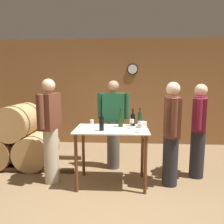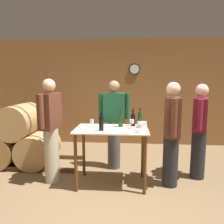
% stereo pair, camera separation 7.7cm
% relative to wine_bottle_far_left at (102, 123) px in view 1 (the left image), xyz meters
% --- Properties ---
extents(ground_plane, '(14.00, 14.00, 0.00)m').
position_rel_wine_bottle_far_left_xyz_m(ground_plane, '(0.21, -0.33, -1.04)').
color(ground_plane, brown).
extents(back_wall, '(8.40, 0.08, 2.70)m').
position_rel_wine_bottle_far_left_xyz_m(back_wall, '(0.22, 2.46, 0.31)').
color(back_wall, brown).
rests_on(back_wall, ground_plane).
extents(barrel_rack, '(2.29, 0.84, 1.23)m').
position_rel_wine_bottle_far_left_xyz_m(barrel_rack, '(-1.71, 0.84, -0.53)').
color(barrel_rack, '#4C331E').
rests_on(barrel_rack, ground_plane).
extents(tasting_table, '(1.15, 0.69, 0.93)m').
position_rel_wine_bottle_far_left_xyz_m(tasting_table, '(0.14, 0.14, -0.29)').
color(tasting_table, beige).
rests_on(tasting_table, ground_plane).
extents(wine_bottle_far_left, '(0.07, 0.07, 0.29)m').
position_rel_wine_bottle_far_left_xyz_m(wine_bottle_far_left, '(0.00, 0.00, 0.00)').
color(wine_bottle_far_left, black).
rests_on(wine_bottle_far_left, tasting_table).
extents(wine_bottle_left, '(0.08, 0.08, 0.30)m').
position_rel_wine_bottle_far_left_xyz_m(wine_bottle_left, '(0.28, 0.28, 0.00)').
color(wine_bottle_left, '#193819').
rests_on(wine_bottle_left, tasting_table).
extents(wine_bottle_center, '(0.07, 0.07, 0.29)m').
position_rel_wine_bottle_far_left_xyz_m(wine_bottle_center, '(0.48, 0.35, -0.00)').
color(wine_bottle_center, black).
rests_on(wine_bottle_center, tasting_table).
extents(wine_bottle_right, '(0.07, 0.07, 0.31)m').
position_rel_wine_bottle_far_left_xyz_m(wine_bottle_right, '(0.60, 0.35, 0.01)').
color(wine_bottle_right, '#193819').
rests_on(wine_bottle_right, tasting_table).
extents(wine_glass_near_left, '(0.06, 0.06, 0.14)m').
position_rel_wine_bottle_far_left_xyz_m(wine_glass_near_left, '(-0.17, 0.14, -0.02)').
color(wine_glass_near_left, silver).
rests_on(wine_glass_near_left, tasting_table).
extents(wine_glass_near_center, '(0.07, 0.07, 0.15)m').
position_rel_wine_bottle_far_left_xyz_m(wine_glass_near_center, '(0.46, 0.18, -0.00)').
color(wine_glass_near_center, silver).
rests_on(wine_glass_near_center, tasting_table).
extents(wine_glass_near_right, '(0.07, 0.07, 0.13)m').
position_rel_wine_bottle_far_left_xyz_m(wine_glass_near_right, '(0.57, -0.09, -0.02)').
color(wine_glass_near_right, silver).
rests_on(wine_glass_near_right, tasting_table).
extents(wine_glass_far_side, '(0.06, 0.06, 0.15)m').
position_rel_wine_bottle_far_left_xyz_m(wine_glass_far_side, '(0.57, 0.02, -0.01)').
color(wine_glass_far_side, silver).
rests_on(wine_glass_far_side, tasting_table).
extents(ice_bucket, '(0.14, 0.14, 0.10)m').
position_rel_wine_bottle_far_left_xyz_m(ice_bucket, '(0.63, 0.22, -0.06)').
color(ice_bucket, white).
rests_on(ice_bucket, tasting_table).
extents(person_host, '(0.25, 0.59, 1.66)m').
position_rel_wine_bottle_far_left_xyz_m(person_host, '(1.08, 0.17, -0.16)').
color(person_host, '#232328').
rests_on(person_host, ground_plane).
extents(person_visitor_with_scarf, '(0.59, 0.24, 1.67)m').
position_rel_wine_bottle_far_left_xyz_m(person_visitor_with_scarf, '(0.14, 0.81, -0.15)').
color(person_visitor_with_scarf, '#4C4742').
rests_on(person_visitor_with_scarf, ground_plane).
extents(person_visitor_bearded, '(0.29, 0.58, 1.71)m').
position_rel_wine_bottle_far_left_xyz_m(person_visitor_bearded, '(-0.85, 0.15, -0.14)').
color(person_visitor_bearded, '#B7AD93').
rests_on(person_visitor_bearded, ground_plane).
extents(person_visitor_near_door, '(0.34, 0.56, 1.62)m').
position_rel_wine_bottle_far_left_xyz_m(person_visitor_near_door, '(1.61, 0.49, -0.18)').
color(person_visitor_near_door, '#232328').
rests_on(person_visitor_near_door, ground_plane).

